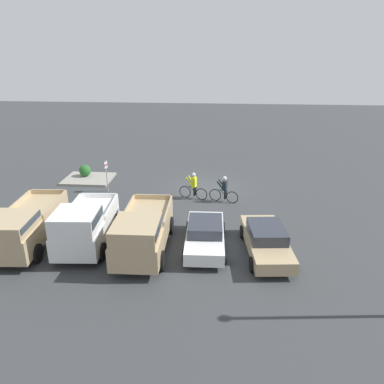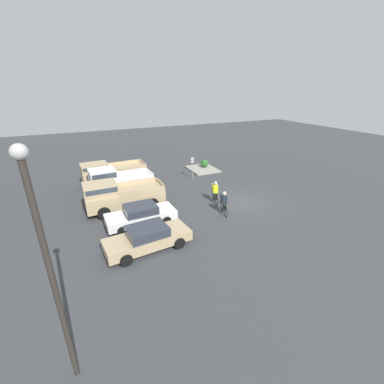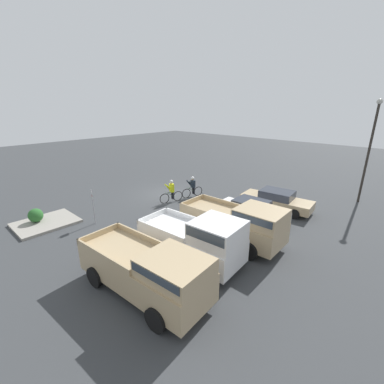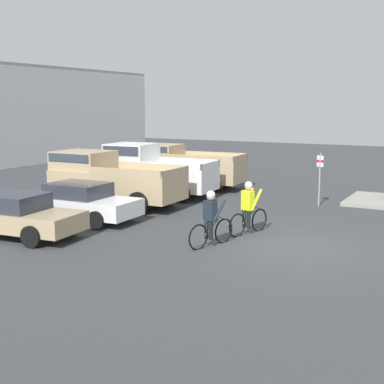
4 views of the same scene
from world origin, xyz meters
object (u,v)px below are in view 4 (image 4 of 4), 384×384
object	(u,v)px
pickup_truck_0	(108,178)
pickup_truck_1	(152,170)
sedan_1	(79,202)
pickup_truck_2	(181,165)
cyclist_0	(248,208)
sedan_0	(11,215)
cyclist_1	(211,218)
fire_lane_sign	(320,174)

from	to	relation	value
pickup_truck_0	pickup_truck_1	world-z (taller)	pickup_truck_1
sedan_1	pickup_truck_2	world-z (taller)	pickup_truck_2
sedan_1	pickup_truck_1	xyz separation A→B (m)	(5.57, 0.51, 0.51)
pickup_truck_1	cyclist_0	xyz separation A→B (m)	(-4.56, -6.54, -0.34)
sedan_0	pickup_truck_1	distance (m)	8.39
pickup_truck_2	cyclist_1	bearing A→B (deg)	-146.02
pickup_truck_0	cyclist_0	bearing A→B (deg)	-104.63
sedan_1	cyclist_1	distance (m)	5.72
pickup_truck_0	pickup_truck_1	bearing A→B (deg)	-6.21
sedan_0	pickup_truck_1	size ratio (longest dim) A/B	0.96
sedan_1	pickup_truck_2	distance (m)	8.41
pickup_truck_0	sedan_0	bearing A→B (deg)	-175.18
pickup_truck_0	cyclist_1	xyz separation A→B (m)	(-3.68, -6.46, -0.31)
sedan_0	pickup_truck_2	xyz separation A→B (m)	(11.18, 0.25, 0.42)
pickup_truck_2	fire_lane_sign	size ratio (longest dim) A/B	2.62
sedan_1	pickup_truck_0	bearing A→B (deg)	16.20
pickup_truck_2	sedan_1	bearing A→B (deg)	-175.95
pickup_truck_0	cyclist_1	world-z (taller)	pickup_truck_0
sedan_0	cyclist_1	size ratio (longest dim) A/B	2.69
sedan_0	pickup_truck_2	distance (m)	11.19
fire_lane_sign	pickup_truck_0	bearing A→B (deg)	117.27
pickup_truck_1	sedan_1	bearing A→B (deg)	-174.79
sedan_0	cyclist_0	size ratio (longest dim) A/B	2.66
pickup_truck_1	pickup_truck_2	bearing A→B (deg)	1.74
sedan_0	cyclist_1	distance (m)	6.29
sedan_0	fire_lane_sign	size ratio (longest dim) A/B	2.23
sedan_0	cyclist_1	world-z (taller)	cyclist_1
cyclist_0	fire_lane_sign	xyz separation A→B (m)	(5.68, -0.71, 0.46)
sedan_0	cyclist_0	world-z (taller)	cyclist_0
sedan_1	cyclist_0	distance (m)	6.11
fire_lane_sign	sedan_0	bearing A→B (deg)	143.25
pickup_truck_1	fire_lane_sign	xyz separation A→B (m)	(1.11, -7.25, 0.12)
cyclist_0	cyclist_1	distance (m)	1.93
pickup_truck_1	cyclist_0	distance (m)	7.98
pickup_truck_1	pickup_truck_2	distance (m)	2.81
sedan_1	cyclist_0	xyz separation A→B (m)	(1.01, -6.03, 0.17)
sedan_0	fire_lane_sign	distance (m)	11.86
sedan_0	pickup_truck_2	size ratio (longest dim) A/B	0.85
sedan_1	pickup_truck_0	size ratio (longest dim) A/B	0.81
pickup_truck_1	cyclist_1	distance (m)	8.93
cyclist_0	pickup_truck_2	bearing A→B (deg)	41.94
pickup_truck_0	fire_lane_sign	bearing A→B (deg)	-62.73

